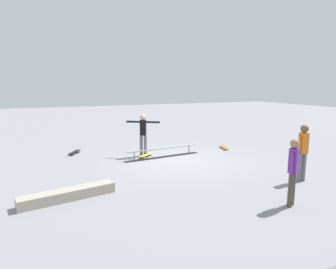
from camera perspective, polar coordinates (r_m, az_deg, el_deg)
The scene contains 9 objects.
ground_plane at distance 11.14m, azimuth 1.37°, elevation -5.10°, with size 60.00×60.00×0.00m, color gray.
grind_rail at distance 11.57m, azimuth -1.00°, elevation -3.69°, with size 3.26×0.53×0.38m.
skate_ledge at distance 7.85m, azimuth -19.12°, elevation -11.14°, with size 2.38×0.40×0.26m, color #B2A893.
skater_main at distance 11.64m, azimuth -4.94°, elevation 0.51°, with size 1.19×0.83×1.70m.
skateboard_main at distance 11.67m, azimuth -4.33°, elevation -4.05°, with size 0.76×0.64×0.09m.
bystander_purple_shirt at distance 7.43m, azimuth 23.50°, elevation -6.20°, with size 0.36×0.27×1.63m.
bystander_orange_shirt at distance 9.44m, azimuth 25.12°, elevation -2.73°, with size 0.39×0.23×1.72m.
loose_skateboard_orange at distance 13.34m, azimuth 11.02°, elevation -2.45°, with size 0.42×0.82×0.09m.
loose_skateboard_black at distance 12.75m, azimuth -17.98°, elevation -3.32°, with size 0.59×0.79×0.09m.
Camera 1 is at (4.59, 9.74, 2.87)m, focal length 30.81 mm.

